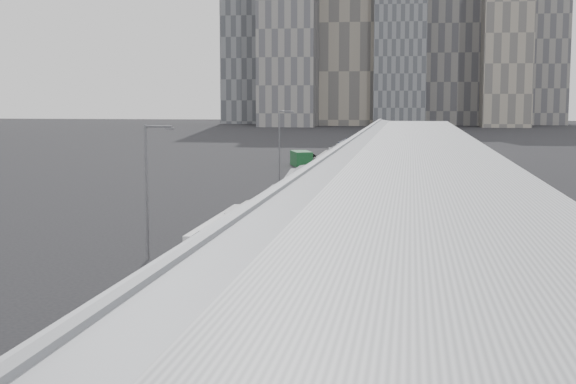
% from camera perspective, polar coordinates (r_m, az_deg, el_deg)
% --- Properties ---
extents(sidewalk, '(10.00, 170.00, 0.12)m').
position_cam_1_polar(sidewalk, '(68.22, 5.65, -2.47)').
color(sidewalk, gray).
rests_on(sidewalk, ground).
extents(lane_line, '(0.12, 160.00, 0.02)m').
position_cam_1_polar(lane_line, '(69.56, -3.03, -2.31)').
color(lane_line, gold).
rests_on(lane_line, ground).
extents(depot, '(12.45, 160.40, 7.20)m').
position_cam_1_polar(depot, '(67.67, 9.06, 0.36)').
color(depot, gray).
rests_on(depot, ground).
extents(skyline, '(145.00, 64.00, 120.00)m').
position_cam_1_polar(skyline, '(339.16, 6.21, 13.39)').
color(skyline, slate).
rests_on(skyline, ground).
extents(bus_1, '(2.86, 12.16, 3.53)m').
position_cam_1_polar(bus_1, '(36.59, -7.77, -8.21)').
color(bus_1, '#171A33').
rests_on(bus_1, ground).
extents(bus_2, '(2.94, 13.22, 3.86)m').
position_cam_1_polar(bus_2, '(49.34, -3.92, -4.12)').
color(bus_2, white).
rests_on(bus_2, ground).
extents(bus_3, '(3.17, 12.96, 3.76)m').
position_cam_1_polar(bus_3, '(63.19, -0.66, -1.76)').
color(bus_3, gray).
rests_on(bus_3, ground).
extents(bus_4, '(4.01, 14.20, 4.10)m').
position_cam_1_polar(bus_4, '(74.78, 0.95, -0.34)').
color(bus_4, '#A1A3AB').
rests_on(bus_4, ground).
extents(bus_5, '(3.37, 12.35, 3.57)m').
position_cam_1_polar(bus_5, '(88.19, 2.07, 0.58)').
color(bus_5, '#151D31').
rests_on(bus_5, ground).
extents(bus_6, '(3.09, 13.97, 4.07)m').
position_cam_1_polar(bus_6, '(104.18, 3.11, 1.63)').
color(bus_6, '#B2B3B5').
rests_on(bus_6, ground).
extents(bus_7, '(3.65, 12.66, 3.65)m').
position_cam_1_polar(bus_7, '(117.84, 3.50, 2.12)').
color(bus_7, slate).
rests_on(bus_7, ground).
extents(bus_8, '(3.05, 13.77, 4.02)m').
position_cam_1_polar(bus_8, '(131.35, 4.30, 2.65)').
color(bus_8, '#979AA0').
rests_on(bus_8, ground).
extents(bus_9, '(3.07, 12.93, 3.76)m').
position_cam_1_polar(bus_9, '(143.58, 4.39, 2.94)').
color(bus_9, black).
rests_on(bus_9, ground).
extents(tree_1, '(1.32, 1.32, 4.40)m').
position_cam_1_polar(tree_1, '(49.06, 1.14, -1.77)').
color(tree_1, black).
rests_on(tree_1, ground).
extents(tree_2, '(2.91, 2.91, 5.49)m').
position_cam_1_polar(tree_2, '(69.51, 2.74, 1.02)').
color(tree_2, black).
rests_on(tree_2, ground).
extents(tree_3, '(1.63, 1.63, 4.21)m').
position_cam_1_polar(tree_3, '(90.64, 4.55, 1.90)').
color(tree_3, black).
rests_on(tree_3, ground).
extents(tree_4, '(1.40, 1.40, 4.50)m').
position_cam_1_polar(tree_4, '(115.32, 5.51, 3.09)').
color(tree_4, black).
rests_on(tree_4, ground).
extents(street_lamp_near, '(2.04, 0.22, 9.11)m').
position_cam_1_polar(street_lamp_near, '(54.35, -9.84, 0.66)').
color(street_lamp_near, '#59595E').
rests_on(street_lamp_near, ground).
extents(street_lamp_far, '(2.04, 0.22, 9.28)m').
position_cam_1_polar(street_lamp_far, '(105.39, -0.52, 3.66)').
color(street_lamp_far, '#59595E').
rests_on(street_lamp_far, ground).
extents(shipping_container, '(4.44, 6.56, 2.38)m').
position_cam_1_polar(shipping_container, '(129.92, 0.95, 2.40)').
color(shipping_container, '#164823').
rests_on(shipping_container, ground).
extents(suv, '(3.49, 5.81, 1.51)m').
position_cam_1_polar(suv, '(136.45, 1.60, 2.42)').
color(suv, black).
rests_on(suv, ground).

